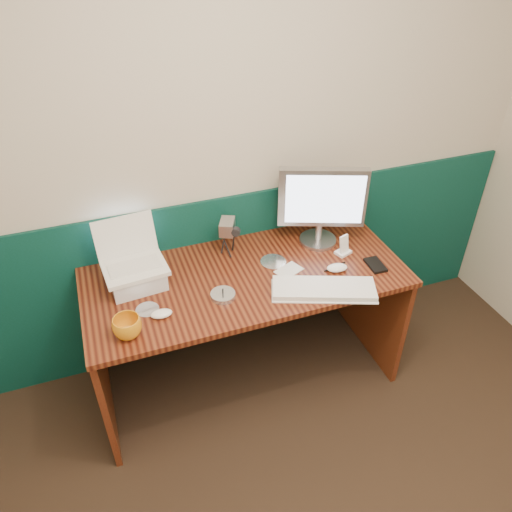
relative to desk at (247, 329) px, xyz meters
name	(u,v)px	position (x,y,z in m)	size (l,w,h in m)	color
back_wall	(225,152)	(0.02, 0.37, 0.88)	(3.50, 0.04, 2.50)	beige
wainscot	(230,272)	(0.02, 0.36, 0.12)	(3.48, 0.02, 1.00)	#073428
desk	(247,329)	(0.00, 0.00, 0.00)	(1.60, 0.70, 0.75)	#351009
laptop_riser	(136,277)	(-0.52, 0.11, 0.42)	(0.25, 0.21, 0.09)	silver
laptop	(131,249)	(-0.52, 0.11, 0.58)	(0.29, 0.22, 0.24)	white
monitor	(321,205)	(0.47, 0.15, 0.60)	(0.45, 0.13, 0.45)	#A6A5AA
keyboard	(324,290)	(0.31, -0.25, 0.39)	(0.49, 0.16, 0.03)	white
mouse_right	(337,268)	(0.44, -0.12, 0.39)	(0.11, 0.06, 0.04)	white
mouse_left	(162,314)	(-0.45, -0.16, 0.39)	(0.10, 0.06, 0.03)	white
mug	(127,327)	(-0.61, -0.23, 0.42)	(0.12, 0.12, 0.10)	orange
camcorder	(228,236)	(-0.03, 0.21, 0.48)	(0.10, 0.14, 0.22)	#A3A3A7
cd_spindle	(223,295)	(-0.16, -0.12, 0.39)	(0.12, 0.12, 0.02)	#B5BDC6
cd_loose_a	(147,309)	(-0.51, -0.09, 0.38)	(0.11, 0.11, 0.00)	silver
cd_loose_b	(273,261)	(0.17, 0.06, 0.38)	(0.13, 0.13, 0.00)	silver
pen	(335,267)	(0.45, -0.09, 0.38)	(0.01, 0.01, 0.14)	black
papers	(289,270)	(0.22, -0.04, 0.38)	(0.13, 0.09, 0.00)	white
dock	(343,252)	(0.54, 0.00, 0.38)	(0.08, 0.06, 0.01)	white
music_player	(344,244)	(0.54, 0.00, 0.44)	(0.05, 0.01, 0.09)	white
pda	(375,265)	(0.65, -0.15, 0.38)	(0.07, 0.13, 0.01)	black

